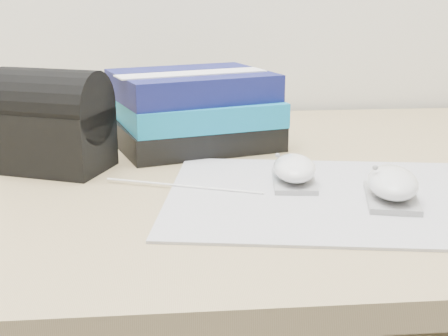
{
  "coord_description": "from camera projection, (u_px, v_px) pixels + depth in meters",
  "views": [
    {
      "loc": [
        -0.17,
        0.74,
        0.98
      ],
      "look_at": [
        -0.11,
        1.44,
        0.77
      ],
      "focal_mm": 50.0,
      "sensor_mm": 36.0,
      "label": 1
    }
  ],
  "objects": [
    {
      "name": "desk",
      "position": [
        278.0,
        293.0,
        1.01
      ],
      "size": [
        1.6,
        0.8,
        0.73
      ],
      "color": "#A2885A",
      "rests_on": "ground"
    },
    {
      "name": "mousepad",
      "position": [
        332.0,
        197.0,
        0.76
      ],
      "size": [
        0.44,
        0.37,
        0.0
      ],
      "primitive_type": "cube",
      "rotation": [
        0.0,
        0.0,
        -0.16
      ],
      "color": "#929199",
      "rests_on": "desk"
    },
    {
      "name": "mouse_rear",
      "position": [
        294.0,
        170.0,
        0.79
      ],
      "size": [
        0.07,
        0.1,
        0.04
      ],
      "color": "#98989A",
      "rests_on": "mousepad"
    },
    {
      "name": "mouse_front",
      "position": [
        392.0,
        185.0,
        0.73
      ],
      "size": [
        0.08,
        0.12,
        0.04
      ],
      "color": "gray",
      "rests_on": "mousepad"
    },
    {
      "name": "usb_cable",
      "position": [
        183.0,
        186.0,
        0.79
      ],
      "size": [
        0.2,
        0.08,
        0.0
      ],
      "primitive_type": "cylinder",
      "rotation": [
        0.0,
        1.57,
        -0.38
      ],
      "color": "white",
      "rests_on": "mousepad"
    },
    {
      "name": "book_stack",
      "position": [
        194.0,
        110.0,
        0.99
      ],
      "size": [
        0.28,
        0.25,
        0.12
      ],
      "color": "black",
      "rests_on": "desk"
    },
    {
      "name": "pouch",
      "position": [
        52.0,
        121.0,
        0.86
      ],
      "size": [
        0.17,
        0.15,
        0.14
      ],
      "color": "black",
      "rests_on": "desk"
    }
  ]
}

